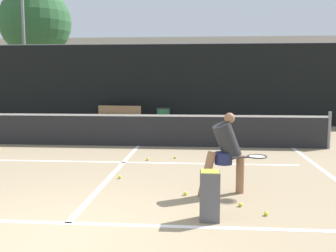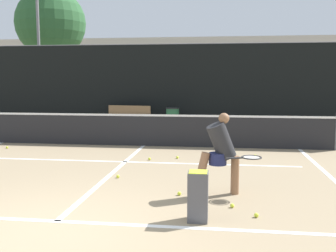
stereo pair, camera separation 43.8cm
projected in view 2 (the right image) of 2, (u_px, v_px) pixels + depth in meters
The scene contains 23 objects.
ground_plane at pixel (44, 232), 5.12m from camera, with size 100.00×100.00×0.00m, color #937F60.
court_baseline_near at pixel (57, 221), 5.51m from camera, with size 11.00×0.10×0.01m, color white.
court_service_line at pixel (125, 162), 9.46m from camera, with size 8.25×0.10×0.01m, color white.
court_center_mark at pixel (116, 170), 8.62m from camera, with size 0.10×6.32×0.01m, color white.
court_sideline_right at pixel (330, 176), 8.04m from camera, with size 0.10×7.32×0.01m, color white.
net at pixel (143, 129), 11.67m from camera, with size 11.09×0.09×1.07m.
fence_back at pixel (168, 85), 16.96m from camera, with size 24.00×0.06×3.49m.
player_practicing at pixel (221, 151), 6.68m from camera, with size 1.24×0.49×1.43m.
tennis_ball_scattered_0 at pixel (118, 176), 7.92m from camera, with size 0.07×0.07×0.07m, color #D1E033.
tennis_ball_scattered_1 at pixel (179, 193), 6.74m from camera, with size 0.07×0.07×0.07m, color #D1E033.
tennis_ball_scattered_2 at pixel (7, 147), 11.26m from camera, with size 0.07×0.07×0.07m, color #D1E033.
tennis_ball_scattered_3 at pixel (255, 156), 10.05m from camera, with size 0.07×0.07×0.07m, color #D1E033.
tennis_ball_scattered_4 at pixel (150, 159), 9.66m from camera, with size 0.07×0.07×0.07m, color #D1E033.
tennis_ball_scattered_5 at pixel (256, 215), 5.67m from camera, with size 0.07×0.07×0.07m, color #D1E033.
tennis_ball_scattered_6 at pixel (177, 157), 9.84m from camera, with size 0.07×0.07×0.07m, color #D1E033.
tennis_ball_scattered_7 at pixel (232, 206), 6.10m from camera, with size 0.07×0.07×0.07m, color #D1E033.
ball_hopper at pixel (198, 195), 5.50m from camera, with size 0.28×0.28×0.71m.
courtside_bench at pixel (129, 115), 16.64m from camera, with size 1.90×0.57×0.86m.
trash_bin at pixel (173, 117), 16.32m from camera, with size 0.56×0.56×0.80m.
parked_car at pixel (122, 103), 21.73m from camera, with size 1.77×4.67×1.51m.
floodlight_mast at pixel (37, 0), 21.49m from camera, with size 1.10×0.24×10.15m.
tree_west at pixel (51, 24), 24.33m from camera, with size 4.30×4.30×7.56m.
building_far at pixel (194, 70), 34.24m from camera, with size 36.00×2.40×5.48m, color #B2ADA3.
Camera 2 is at (2.25, -4.66, 1.99)m, focal length 42.00 mm.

